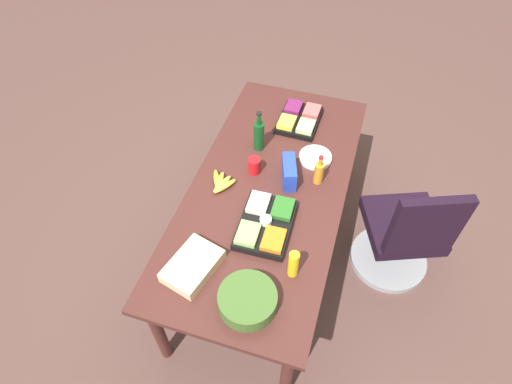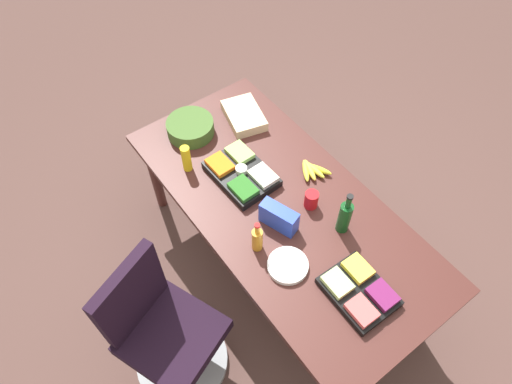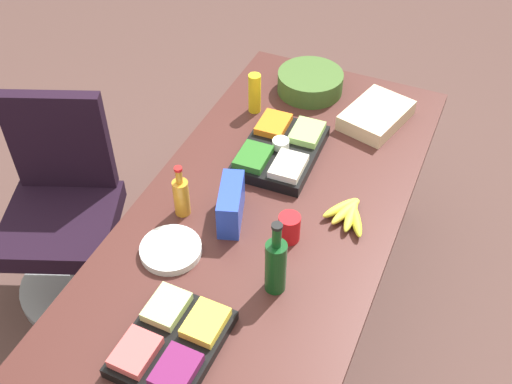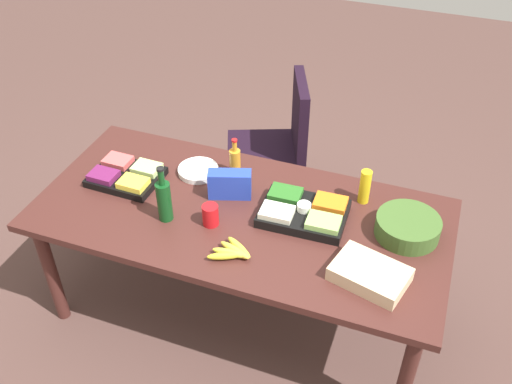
{
  "view_description": "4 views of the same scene",
  "coord_description": "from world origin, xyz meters",
  "px_view_note": "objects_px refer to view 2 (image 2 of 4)",
  "views": [
    {
      "loc": [
        -1.75,
        -0.46,
        2.83
      ],
      "look_at": [
        -0.11,
        0.05,
        0.8
      ],
      "focal_mm": 30.34,
      "sensor_mm": 36.0,
      "label": 1
    },
    {
      "loc": [
        1.15,
        -1.05,
        2.97
      ],
      "look_at": [
        -0.13,
        -0.09,
        0.8
      ],
      "focal_mm": 32.59,
      "sensor_mm": 36.0,
      "label": 2
    },
    {
      "loc": [
        1.51,
        0.62,
        2.41
      ],
      "look_at": [
        -0.04,
        -0.07,
        0.77
      ],
      "focal_mm": 42.93,
      "sensor_mm": 36.0,
      "label": 3
    },
    {
      "loc": [
        -0.83,
        2.03,
        2.63
      ],
      "look_at": [
        -0.05,
        -0.09,
        0.82
      ],
      "focal_mm": 40.5,
      "sensor_mm": 36.0,
      "label": 4
    }
  ],
  "objects_px": {
    "mustard_bottle": "(186,158)",
    "wine_bottle": "(345,216)",
    "chip_bag_blue": "(279,217)",
    "red_solo_cup": "(311,200)",
    "office_chair": "(167,336)",
    "salad_bowl": "(190,127)",
    "veggie_tray": "(241,173)",
    "banana_bunch": "(312,170)",
    "sheet_cake": "(244,116)",
    "dressing_bottle": "(257,239)",
    "paper_plate_stack": "(288,266)",
    "fruit_platter": "(359,291)",
    "conference_table": "(282,211)"
  },
  "relations": [
    {
      "from": "mustard_bottle",
      "to": "wine_bottle",
      "type": "bearing_deg",
      "value": 27.7
    },
    {
      "from": "chip_bag_blue",
      "to": "red_solo_cup",
      "type": "bearing_deg",
      "value": 88.42
    },
    {
      "from": "office_chair",
      "to": "salad_bowl",
      "type": "distance_m",
      "value": 1.3
    },
    {
      "from": "veggie_tray",
      "to": "banana_bunch",
      "type": "height_order",
      "value": "veggie_tray"
    },
    {
      "from": "banana_bunch",
      "to": "mustard_bottle",
      "type": "bearing_deg",
      "value": -129.04
    },
    {
      "from": "salad_bowl",
      "to": "chip_bag_blue",
      "type": "height_order",
      "value": "chip_bag_blue"
    },
    {
      "from": "sheet_cake",
      "to": "mustard_bottle",
      "type": "distance_m",
      "value": 0.55
    },
    {
      "from": "veggie_tray",
      "to": "sheet_cake",
      "type": "xyz_separation_m",
      "value": [
        -0.39,
        0.3,
        -0.0
      ]
    },
    {
      "from": "dressing_bottle",
      "to": "chip_bag_blue",
      "type": "bearing_deg",
      "value": 103.55
    },
    {
      "from": "paper_plate_stack",
      "to": "sheet_cake",
      "type": "bearing_deg",
      "value": 156.12
    },
    {
      "from": "fruit_platter",
      "to": "sheet_cake",
      "type": "xyz_separation_m",
      "value": [
        -1.37,
        0.26,
        0.0
      ]
    },
    {
      "from": "chip_bag_blue",
      "to": "dressing_bottle",
      "type": "relative_size",
      "value": 0.98
    },
    {
      "from": "conference_table",
      "to": "dressing_bottle",
      "type": "height_order",
      "value": "dressing_bottle"
    },
    {
      "from": "sheet_cake",
      "to": "dressing_bottle",
      "type": "xyz_separation_m",
      "value": [
        0.84,
        -0.52,
        0.05
      ]
    },
    {
      "from": "fruit_platter",
      "to": "sheet_cake",
      "type": "distance_m",
      "value": 1.39
    },
    {
      "from": "wine_bottle",
      "to": "veggie_tray",
      "type": "relative_size",
      "value": 0.72
    },
    {
      "from": "chip_bag_blue",
      "to": "red_solo_cup",
      "type": "xyz_separation_m",
      "value": [
        0.01,
        0.23,
        -0.02
      ]
    },
    {
      "from": "salad_bowl",
      "to": "chip_bag_blue",
      "type": "xyz_separation_m",
      "value": [
        0.9,
        0.02,
        0.03
      ]
    },
    {
      "from": "wine_bottle",
      "to": "red_solo_cup",
      "type": "height_order",
      "value": "wine_bottle"
    },
    {
      "from": "dressing_bottle",
      "to": "red_solo_cup",
      "type": "height_order",
      "value": "dressing_bottle"
    },
    {
      "from": "dressing_bottle",
      "to": "veggie_tray",
      "type": "bearing_deg",
      "value": 154.31
    },
    {
      "from": "veggie_tray",
      "to": "mustard_bottle",
      "type": "height_order",
      "value": "mustard_bottle"
    },
    {
      "from": "wine_bottle",
      "to": "salad_bowl",
      "type": "bearing_deg",
      "value": -165.66
    },
    {
      "from": "chip_bag_blue",
      "to": "wine_bottle",
      "type": "bearing_deg",
      "value": 49.7
    },
    {
      "from": "paper_plate_stack",
      "to": "salad_bowl",
      "type": "relative_size",
      "value": 0.72
    },
    {
      "from": "sheet_cake",
      "to": "chip_bag_blue",
      "type": "bearing_deg",
      "value": -22.71
    },
    {
      "from": "chip_bag_blue",
      "to": "dressing_bottle",
      "type": "bearing_deg",
      "value": -76.45
    },
    {
      "from": "paper_plate_stack",
      "to": "chip_bag_blue",
      "type": "height_order",
      "value": "chip_bag_blue"
    },
    {
      "from": "office_chair",
      "to": "chip_bag_blue",
      "type": "xyz_separation_m",
      "value": [
        -0.04,
        0.81,
        0.43
      ]
    },
    {
      "from": "banana_bunch",
      "to": "red_solo_cup",
      "type": "xyz_separation_m",
      "value": [
        0.18,
        -0.17,
        0.03
      ]
    },
    {
      "from": "conference_table",
      "to": "sheet_cake",
      "type": "height_order",
      "value": "sheet_cake"
    },
    {
      "from": "wine_bottle",
      "to": "fruit_platter",
      "type": "xyz_separation_m",
      "value": [
        0.34,
        -0.2,
        -0.09
      ]
    },
    {
      "from": "sheet_cake",
      "to": "red_solo_cup",
      "type": "relative_size",
      "value": 2.91
    },
    {
      "from": "sheet_cake",
      "to": "veggie_tray",
      "type": "bearing_deg",
      "value": -37.5
    },
    {
      "from": "wine_bottle",
      "to": "chip_bag_blue",
      "type": "xyz_separation_m",
      "value": [
        -0.23,
        -0.27,
        -0.04
      ]
    },
    {
      "from": "paper_plate_stack",
      "to": "chip_bag_blue",
      "type": "bearing_deg",
      "value": 152.34
    },
    {
      "from": "office_chair",
      "to": "fruit_platter",
      "type": "xyz_separation_m",
      "value": [
        0.53,
        0.88,
        0.39
      ]
    },
    {
      "from": "office_chair",
      "to": "banana_bunch",
      "type": "xyz_separation_m",
      "value": [
        -0.21,
        1.21,
        0.38
      ]
    },
    {
      "from": "conference_table",
      "to": "banana_bunch",
      "type": "bearing_deg",
      "value": 104.54
    },
    {
      "from": "red_solo_cup",
      "to": "chip_bag_blue",
      "type": "bearing_deg",
      "value": -91.58
    },
    {
      "from": "office_chair",
      "to": "red_solo_cup",
      "type": "xyz_separation_m",
      "value": [
        -0.03,
        1.05,
        0.41
      ]
    },
    {
      "from": "conference_table",
      "to": "chip_bag_blue",
      "type": "relative_size",
      "value": 9.43
    },
    {
      "from": "salad_bowl",
      "to": "fruit_platter",
      "type": "relative_size",
      "value": 0.84
    },
    {
      "from": "paper_plate_stack",
      "to": "red_solo_cup",
      "type": "bearing_deg",
      "value": 122.92
    },
    {
      "from": "wine_bottle",
      "to": "chip_bag_blue",
      "type": "relative_size",
      "value": 1.4
    },
    {
      "from": "salad_bowl",
      "to": "red_solo_cup",
      "type": "bearing_deg",
      "value": 15.44
    },
    {
      "from": "veggie_tray",
      "to": "banana_bunch",
      "type": "xyz_separation_m",
      "value": [
        0.23,
        0.37,
        -0.01
      ]
    },
    {
      "from": "wine_bottle",
      "to": "fruit_platter",
      "type": "distance_m",
      "value": 0.41
    },
    {
      "from": "conference_table",
      "to": "salad_bowl",
      "type": "distance_m",
      "value": 0.82
    },
    {
      "from": "fruit_platter",
      "to": "red_solo_cup",
      "type": "bearing_deg",
      "value": 163.81
    }
  ]
}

